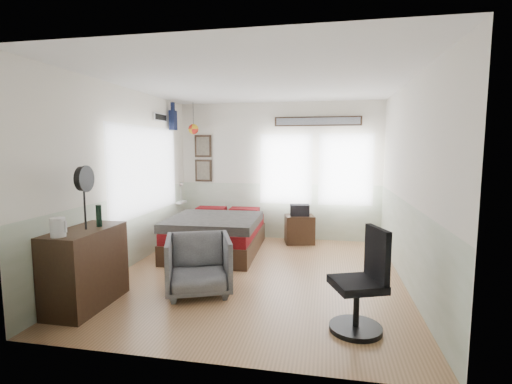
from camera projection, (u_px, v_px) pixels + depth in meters
ground_plane at (258, 275)px, 5.32m from camera, size 4.00×4.50×0.01m
room_shell at (255, 162)px, 5.33m from camera, size 4.02×4.52×2.71m
wall_decor at (220, 133)px, 7.19m from camera, size 3.55×1.32×1.44m
bed at (217, 234)px, 6.50m from camera, size 1.53×2.08×0.65m
dresser at (86, 268)px, 4.24m from camera, size 0.48×1.00×0.90m
armchair at (199, 264)px, 4.63m from camera, size 1.02×1.03×0.73m
nightstand at (299, 229)px, 7.08m from camera, size 0.62×0.54×0.53m
task_chair at (362, 289)px, 3.65m from camera, size 0.59×0.59×1.04m
kettle at (58, 227)px, 3.81m from camera, size 0.17×0.15×0.20m
bottle at (99, 216)px, 4.30m from camera, size 0.06×0.06×0.26m
stand_fan at (84, 180)px, 4.10m from camera, size 0.09×0.30×0.72m
black_bag at (300, 210)px, 7.04m from camera, size 0.38×0.28×0.21m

